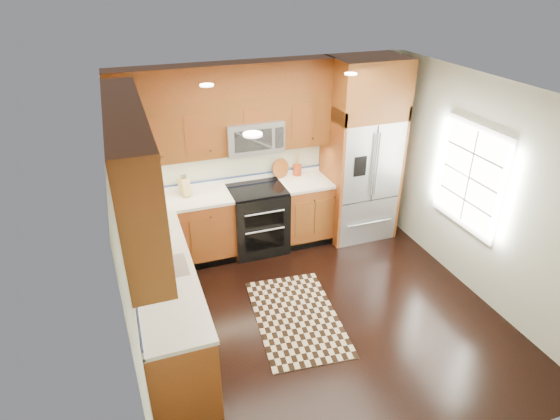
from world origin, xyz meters
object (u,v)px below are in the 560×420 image
object	(u,v)px
utensil_crock	(297,168)
knife_block	(185,187)
refrigerator	(362,151)
rug	(297,317)
range	(258,219)

from	to	relation	value
utensil_crock	knife_block	bearing A→B (deg)	-175.81
refrigerator	utensil_crock	bearing A→B (deg)	160.85
refrigerator	utensil_crock	size ratio (longest dim) A/B	7.75
refrigerator	utensil_crock	world-z (taller)	refrigerator
refrigerator	rug	world-z (taller)	refrigerator
knife_block	utensil_crock	size ratio (longest dim) A/B	0.88
rug	knife_block	world-z (taller)	knife_block
knife_block	refrigerator	bearing A→B (deg)	-4.08
range	knife_block	world-z (taller)	knife_block
refrigerator	knife_block	bearing A→B (deg)	175.92
refrigerator	knife_block	xyz separation A→B (m)	(-2.50, 0.18, -0.24)
range	refrigerator	distance (m)	1.76
range	utensil_crock	world-z (taller)	utensil_crock
rug	utensil_crock	world-z (taller)	utensil_crock
range	utensil_crock	xyz separation A→B (m)	(0.69, 0.26, 0.59)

